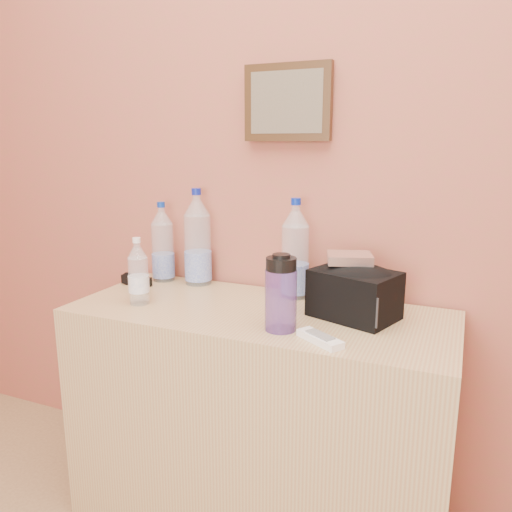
{
  "coord_description": "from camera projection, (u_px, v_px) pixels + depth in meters",
  "views": [
    {
      "loc": [
        0.38,
        0.35,
        1.27
      ],
      "look_at": [
        -0.2,
        1.71,
        0.93
      ],
      "focal_mm": 35.0,
      "sensor_mm": 36.0,
      "label": 1
    }
  ],
  "objects": [
    {
      "name": "nalgene_bottle",
      "position": [
        281.0,
        293.0,
        1.39
      ],
      "size": [
        0.09,
        0.09,
        0.22
      ],
      "rotation": [
        0.0,
        0.0,
        -0.19
      ],
      "color": "#57358D",
      "rests_on": "dresser"
    },
    {
      "name": "ac_remote",
      "position": [
        320.0,
        339.0,
        1.32
      ],
      "size": [
        0.14,
        0.12,
        0.02
      ],
      "primitive_type": "cube",
      "rotation": [
        0.0,
        0.0,
        -0.57
      ],
      "color": "beige",
      "rests_on": "dresser"
    },
    {
      "name": "foil_packet",
      "position": [
        350.0,
        258.0,
        1.5
      ],
      "size": [
        0.16,
        0.15,
        0.03
      ],
      "primitive_type": "cube",
      "rotation": [
        0.0,
        0.0,
        0.32
      ],
      "color": "silver",
      "rests_on": "toiletry_bag"
    },
    {
      "name": "pet_large_b",
      "position": [
        198.0,
        242.0,
        1.84
      ],
      "size": [
        0.1,
        0.1,
        0.36
      ],
      "rotation": [
        0.0,
        0.0,
        0.12
      ],
      "color": "white",
      "rests_on": "dresser"
    },
    {
      "name": "pet_large_a",
      "position": [
        163.0,
        246.0,
        1.9
      ],
      "size": [
        0.08,
        0.08,
        0.3
      ],
      "rotation": [
        0.0,
        0.0,
        0.11
      ],
      "color": "silver",
      "rests_on": "dresser"
    },
    {
      "name": "picture_frame",
      "position": [
        287.0,
        103.0,
        1.65
      ],
      "size": [
        0.3,
        0.03,
        0.25
      ],
      "primitive_type": null,
      "color": "#382311",
      "rests_on": "room_shell"
    },
    {
      "name": "toiletry_bag",
      "position": [
        355.0,
        291.0,
        1.5
      ],
      "size": [
        0.28,
        0.24,
        0.16
      ],
      "primitive_type": null,
      "rotation": [
        0.0,
        0.0,
        -0.33
      ],
      "color": "black",
      "rests_on": "dresser"
    },
    {
      "name": "pet_small",
      "position": [
        138.0,
        275.0,
        1.62
      ],
      "size": [
        0.06,
        0.06,
        0.22
      ],
      "rotation": [
        0.0,
        0.0,
        -0.11
      ],
      "color": "silver",
      "rests_on": "dresser"
    },
    {
      "name": "sunglasses",
      "position": [
        137.0,
        280.0,
        1.86
      ],
      "size": [
        0.13,
        0.05,
        0.03
      ],
      "primitive_type": null,
      "rotation": [
        0.0,
        0.0,
        -0.02
      ],
      "color": "black",
      "rests_on": "dresser"
    },
    {
      "name": "pet_large_c",
      "position": [
        295.0,
        254.0,
        1.68
      ],
      "size": [
        0.09,
        0.09,
        0.34
      ],
      "rotation": [
        0.0,
        0.0,
        -0.16
      ],
      "color": "white",
      "rests_on": "dresser"
    },
    {
      "name": "dresser",
      "position": [
        258.0,
        418.0,
        1.66
      ],
      "size": [
        1.2,
        0.5,
        0.75
      ],
      "primitive_type": "cube",
      "color": "#A6824B",
      "rests_on": "ground"
    }
  ]
}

